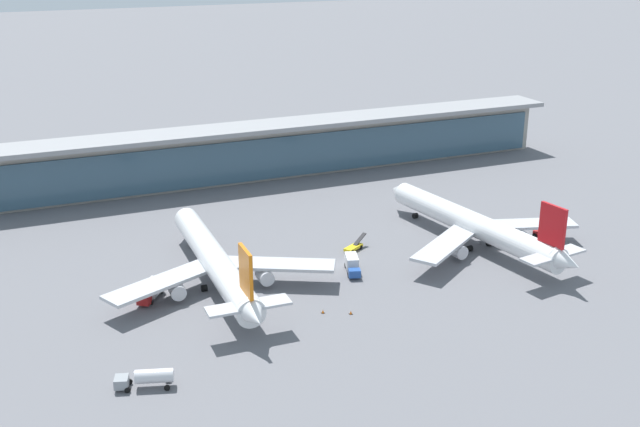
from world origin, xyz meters
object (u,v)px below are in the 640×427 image
service_truck_on_taxiway_yellow (354,247)px  service_truck_mid_apron_grey (147,377)px  airliner_left_stand (216,262)px  safety_cone_bravo (351,313)px  service_truck_by_tail_blue (352,264)px  airliner_centre_stand (476,225)px  service_truck_near_nose_red (151,290)px  safety_cone_alpha (323,312)px  service_truck_under_wing_red (540,233)px

service_truck_on_taxiway_yellow → service_truck_mid_apron_grey: bearing=-144.8°
airliner_left_stand → safety_cone_bravo: 28.10m
service_truck_by_tail_blue → service_truck_on_taxiway_yellow: service_truck_by_tail_blue is taller
airliner_centre_stand → service_truck_near_nose_red: (-68.89, 1.94, -3.14)m
airliner_centre_stand → service_truck_by_tail_blue: 30.13m
service_truck_near_nose_red → service_truck_mid_apron_grey: service_truck_near_nose_red is taller
safety_cone_bravo → safety_cone_alpha: bearing=152.4°
airliner_left_stand → safety_cone_bravo: bearing=-48.4°
airliner_left_stand → service_truck_under_wing_red: (72.78, -3.29, -3.95)m
service_truck_near_nose_red → service_truck_mid_apron_grey: (-6.73, -29.72, 0.02)m
service_truck_by_tail_blue → service_truck_on_taxiway_yellow: size_ratio=1.17×
service_truck_near_nose_red → service_truck_on_taxiway_yellow: 44.52m
airliner_centre_stand → safety_cone_bravo: airliner_centre_stand is taller
service_truck_near_nose_red → service_truck_under_wing_red: service_truck_near_nose_red is taller
service_truck_under_wing_red → service_truck_by_tail_blue: bearing=-178.7°
service_truck_mid_apron_grey → service_truck_by_tail_blue: service_truck_by_tail_blue is taller
airliner_left_stand → service_truck_under_wing_red: size_ratio=17.67×
service_truck_near_nose_red → safety_cone_bravo: service_truck_near_nose_red is taller
service_truck_mid_apron_grey → service_truck_on_taxiway_yellow: bearing=35.2°
airliner_centre_stand → safety_cone_alpha: size_ratio=82.12×
service_truck_on_taxiway_yellow → safety_cone_alpha: bearing=-126.0°
airliner_left_stand → safety_cone_alpha: bearing=-52.7°
airliner_left_stand → safety_cone_alpha: (14.04, -18.46, -4.51)m
service_truck_by_tail_blue → service_truck_on_taxiway_yellow: (5.11, 9.88, -0.88)m
service_truck_mid_apron_grey → airliner_left_stand: bearing=57.6°
service_truck_mid_apron_grey → safety_cone_bravo: size_ratio=12.69×
safety_cone_alpha → service_truck_under_wing_red: bearing=14.5°
service_truck_by_tail_blue → airliner_centre_stand: bearing=3.4°
service_truck_on_taxiway_yellow → safety_cone_bravo: 29.43m
airliner_centre_stand → service_truck_near_nose_red: size_ratio=7.86×
airliner_left_stand → airliner_centre_stand: bearing=-2.6°
service_truck_under_wing_red → safety_cone_alpha: service_truck_under_wing_red is taller
service_truck_on_taxiway_yellow → service_truck_by_tail_blue: bearing=-117.3°
airliner_centre_stand → service_truck_on_taxiway_yellow: 26.41m
service_truck_mid_apron_grey → airliner_centre_stand: bearing=20.2°
service_truck_by_tail_blue → safety_cone_bravo: bearing=-116.0°
airliner_left_stand → safety_cone_bravo: size_ratio=82.14×
service_truck_under_wing_red → safety_cone_bravo: size_ratio=4.65×
service_truck_on_taxiway_yellow → safety_cone_bravo: bearing=-116.5°
airliner_centre_stand → service_truck_mid_apron_grey: airliner_centre_stand is taller
airliner_centre_stand → service_truck_by_tail_blue: (-29.92, -1.76, -3.14)m
service_truck_mid_apron_grey → safety_cone_bravo: 38.89m
service_truck_mid_apron_grey → safety_cone_bravo: (37.67, 9.57, -1.39)m
service_truck_mid_apron_grey → service_truck_under_wing_red: bearing=16.4°
airliner_left_stand → safety_cone_bravo: (18.41, -20.75, -4.51)m
airliner_centre_stand → safety_cone_alpha: airliner_centre_stand is taller
service_truck_on_taxiway_yellow → safety_cone_alpha: 29.74m
service_truck_near_nose_red → service_truck_mid_apron_grey: 30.47m
safety_cone_alpha → safety_cone_bravo: bearing=-27.6°
service_truck_by_tail_blue → service_truck_on_taxiway_yellow: bearing=62.7°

